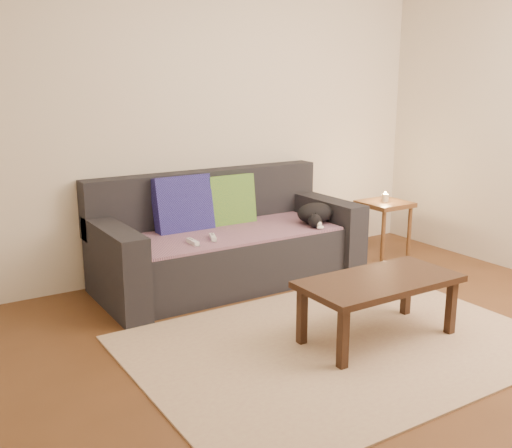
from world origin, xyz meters
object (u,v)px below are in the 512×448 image
wii_remote_b (213,237)px  cat (315,214)px  coffee_table (379,286)px  sofa (226,245)px  side_table (385,211)px  wii_remote_a (193,242)px

wii_remote_b → cat: bearing=-69.8°
coffee_table → cat: bearing=69.7°
sofa → cat: size_ratio=5.27×
side_table → coffee_table: bearing=-134.9°
wii_remote_a → cat: bearing=-87.6°
wii_remote_a → wii_remote_b: same height
wii_remote_a → side_table: 2.02m
wii_remote_a → side_table: (2.02, 0.12, -0.03)m
sofa → coffee_table: (0.25, -1.49, 0.05)m
wii_remote_a → wii_remote_b: 0.19m
wii_remote_a → wii_remote_b: (0.18, 0.04, 0.00)m
wii_remote_a → coffee_table: 1.40m
side_table → coffee_table: (-1.34, -1.35, -0.07)m
cat → wii_remote_a: size_ratio=2.66×
sofa → wii_remote_a: 0.52m
sofa → cat: bearing=-18.2°
wii_remote_a → coffee_table: wii_remote_a is taller
coffee_table → sofa: bearing=99.7°
cat → wii_remote_a: 1.14m
sofa → wii_remote_b: bearing=-136.6°
cat → side_table: cat is taller
wii_remote_b → coffee_table: wii_remote_b is taller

